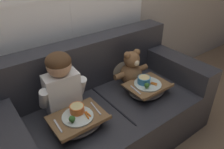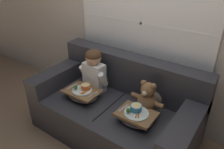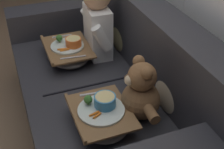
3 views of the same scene
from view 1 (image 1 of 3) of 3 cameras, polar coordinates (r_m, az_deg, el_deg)
ground_plane at (r=2.25m, az=-0.91°, el=-16.21°), size 14.00×14.00×0.00m
couch at (r=2.06m, az=-2.06°, el=-8.85°), size 1.88×0.96×0.91m
throw_pillow_behind_child at (r=1.94m, az=-15.07°, el=-2.94°), size 0.32×0.16×0.33m
throw_pillow_behind_teddy at (r=2.25m, az=1.86°, el=3.14°), size 0.33×0.16×0.34m
child_figure at (r=1.71m, az=-13.15°, el=-1.85°), size 0.39×0.19×0.54m
teddy_bear at (r=2.12m, az=5.14°, el=1.16°), size 0.39×0.27×0.36m
lap_tray_child at (r=1.69m, az=-8.81°, el=-11.93°), size 0.41×0.30×0.17m
lap_tray_teddy at (r=2.03m, az=9.13°, el=-3.55°), size 0.38×0.30×0.18m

